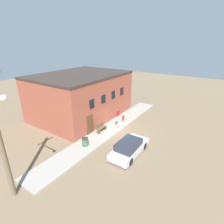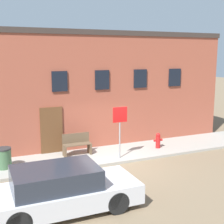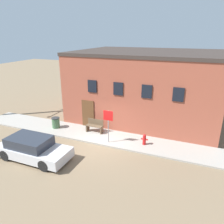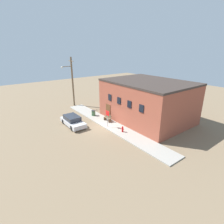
% 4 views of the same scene
% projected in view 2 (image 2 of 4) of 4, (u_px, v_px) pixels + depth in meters
% --- Properties ---
extents(ground_plane, '(80.00, 80.00, 0.00)m').
position_uv_depth(ground_plane, '(114.00, 165.00, 12.87)').
color(ground_plane, '#7A664C').
extents(sidewalk, '(20.73, 2.37, 0.11)m').
position_uv_depth(sidewalk, '(103.00, 155.00, 13.93)').
color(sidewalk, '#9E998E').
rests_on(sidewalk, ground).
extents(brick_building, '(11.64, 8.80, 5.61)m').
position_uv_depth(brick_building, '(91.00, 83.00, 18.97)').
color(brick_building, '#9E4C38').
rests_on(brick_building, ground).
extents(fire_hydrant, '(0.45, 0.22, 0.73)m').
position_uv_depth(fire_hydrant, '(158.00, 140.00, 14.80)').
color(fire_hydrant, red).
rests_on(fire_hydrant, sidewalk).
extents(stop_sign, '(0.65, 0.06, 2.23)m').
position_uv_depth(stop_sign, '(120.00, 123.00, 13.15)').
color(stop_sign, gray).
rests_on(stop_sign, sidewalk).
extents(bench, '(1.23, 0.44, 0.95)m').
position_uv_depth(bench, '(77.00, 145.00, 13.78)').
color(bench, brown).
rests_on(bench, sidewalk).
extents(trash_bin, '(0.61, 0.61, 0.81)m').
position_uv_depth(trash_bin, '(4.00, 158.00, 12.16)').
color(trash_bin, '#426642').
rests_on(trash_bin, sidewalk).
extents(parked_car, '(4.40, 1.81, 1.34)m').
position_uv_depth(parked_car, '(61.00, 190.00, 9.02)').
color(parked_car, black).
rests_on(parked_car, ground).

